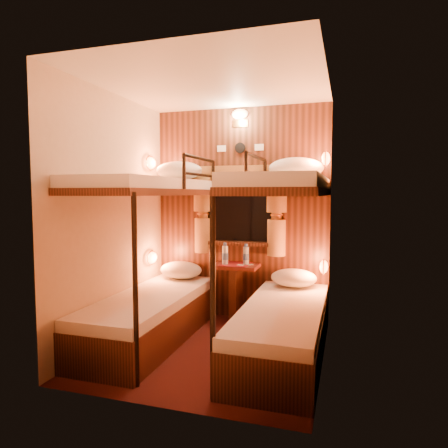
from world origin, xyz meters
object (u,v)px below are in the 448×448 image
(bunk_left, at_px, (151,284))
(bunk_right, at_px, (283,293))
(bottle_right, at_px, (246,256))
(table, at_px, (236,285))
(bottle_left, at_px, (225,255))

(bunk_left, height_order, bunk_right, same)
(bunk_right, relative_size, bottle_right, 8.15)
(bottle_right, bearing_deg, bunk_right, -55.82)
(bunk_left, relative_size, bunk_right, 1.00)
(bunk_right, distance_m, bottle_right, 0.97)
(table, height_order, bottle_right, bottle_right)
(table, bearing_deg, bottle_left, -152.07)
(bunk_right, distance_m, table, 1.02)
(bunk_left, distance_m, bottle_right, 1.11)
(table, height_order, bottle_left, bottle_left)
(bunk_right, height_order, bottle_right, bunk_right)
(bottle_left, distance_m, bottle_right, 0.23)
(bottle_left, bearing_deg, table, 27.93)
(bottle_left, bearing_deg, bottle_right, 16.05)
(bunk_right, bearing_deg, bunk_left, 180.00)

